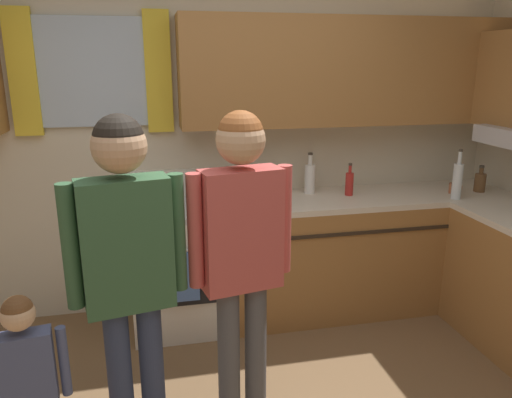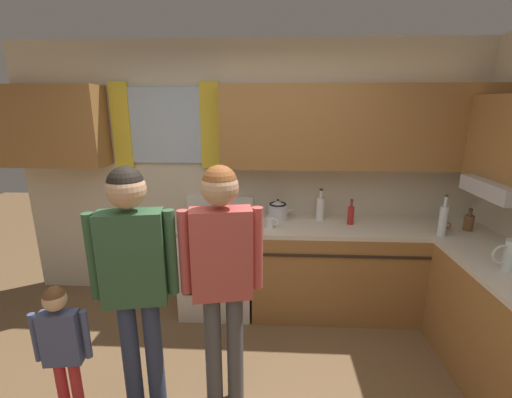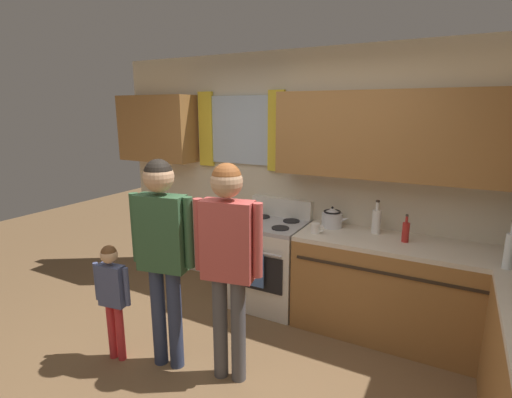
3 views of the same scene
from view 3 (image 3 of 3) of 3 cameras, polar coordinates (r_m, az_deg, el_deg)
The scene contains 11 objects.
back_wall_unit at distance 3.87m, azimuth 8.49°, elevation 5.55°, with size 4.60×0.42×2.60m.
kitchen_counter_run at distance 3.28m, azimuth 28.57°, elevation -17.10°, with size 2.18×2.22×0.90m.
stove_oven at distance 4.03m, azimuth 2.18°, elevation -9.43°, with size 0.68×0.67×1.10m.
bottle_tall_clear at distance 3.29m, azimuth 33.71°, elevation -6.36°, with size 0.07×0.07×0.37m.
bottle_milk_white at distance 3.69m, azimuth 17.57°, elevation -3.12°, with size 0.08×0.08×0.31m.
bottle_sauce_red at distance 3.54m, azimuth 21.48°, elevation -4.54°, with size 0.06×0.06×0.25m.
mug_ceramic_white at distance 3.57m, azimuth 8.98°, elevation -4.35°, with size 0.13×0.08×0.09m.
stovetop_kettle at distance 3.78m, azimuth 11.32°, elevation -2.74°, with size 0.27×0.20×0.21m.
adult_holding_child at distance 2.97m, azimuth -13.84°, elevation -6.11°, with size 0.51×0.23×1.67m.
adult_in_plaid at distance 2.75m, azimuth -4.24°, elevation -7.44°, with size 0.51×0.23×1.67m.
small_child at distance 3.32m, azimuth -20.72°, elevation -12.54°, with size 0.33×0.13×0.99m.
Camera 3 is at (1.38, -1.80, 2.01)m, focal length 26.73 mm.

